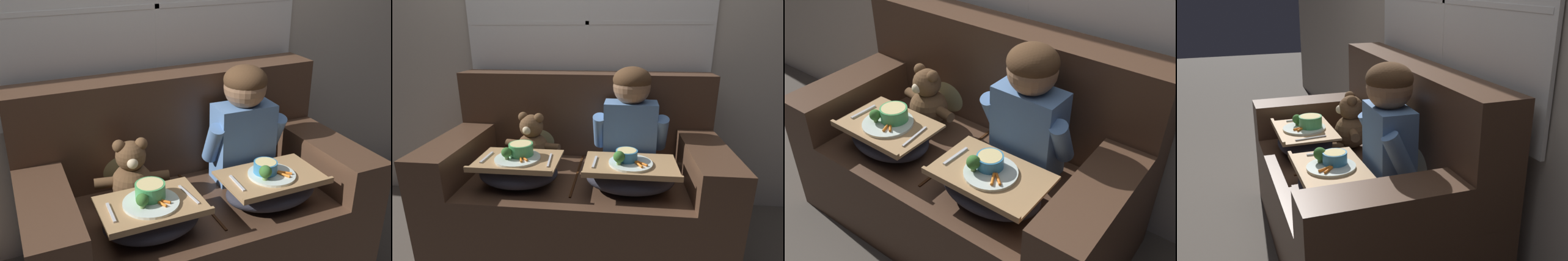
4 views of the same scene
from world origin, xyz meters
TOP-DOWN VIEW (x-y plane):
  - ground_plane at (0.00, 0.00)m, footprint 14.00×14.00m
  - wall_back_with_window at (0.00, 0.53)m, footprint 8.00×0.08m
  - couch at (0.00, 0.07)m, footprint 1.62×0.87m
  - throw_pillow_behind_child at (0.30, 0.26)m, footprint 0.33×0.16m
  - throw_pillow_behind_teddy at (-0.30, 0.26)m, footprint 0.31×0.15m
  - child_figure at (0.30, 0.07)m, footprint 0.43×0.21m
  - teddy_bear at (-0.30, 0.07)m, footprint 0.35×0.25m
  - lap_tray_child at (0.29, -0.21)m, footprint 0.47×0.31m
  - lap_tray_teddy at (-0.30, -0.20)m, footprint 0.44×0.31m

SIDE VIEW (x-z plane):
  - ground_plane at x=0.00m, z-range 0.00..0.00m
  - couch at x=0.00m, z-range -0.14..0.87m
  - lap_tray_child at x=0.29m, z-range 0.43..0.66m
  - lap_tray_teddy at x=-0.30m, z-range 0.44..0.66m
  - teddy_bear at x=-0.30m, z-range 0.44..0.77m
  - throw_pillow_behind_child at x=0.30m, z-range 0.45..0.79m
  - throw_pillow_behind_teddy at x=-0.30m, z-range 0.46..0.79m
  - child_figure at x=0.30m, z-range 0.50..1.10m
  - wall_back_with_window at x=0.00m, z-range 0.00..2.60m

